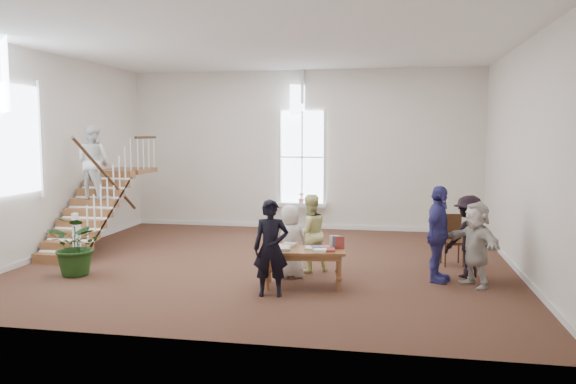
% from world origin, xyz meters
% --- Properties ---
extents(ground, '(10.00, 10.00, 0.00)m').
position_xyz_m(ground, '(0.00, 0.00, 0.00)').
color(ground, '#412719').
rests_on(ground, ground).
extents(room_shell, '(10.49, 10.00, 10.00)m').
position_xyz_m(room_shell, '(-0.00, 4.39, 0.40)').
color(room_shell, beige).
rests_on(room_shell, ground).
extents(staircase, '(1.10, 4.10, 2.92)m').
position_xyz_m(staircase, '(-4.34, 0.75, 1.62)').
color(staircase, brown).
rests_on(staircase, ground).
extents(library_table, '(1.54, 0.92, 0.75)m').
position_xyz_m(library_table, '(0.97, -1.66, 0.60)').
color(library_table, brown).
rests_on(library_table, ground).
extents(police_officer, '(0.64, 0.47, 1.63)m').
position_xyz_m(police_officer, '(0.54, -2.30, 0.81)').
color(police_officer, black).
rests_on(police_officer, ground).
extents(elderly_woman, '(0.81, 0.70, 1.39)m').
position_xyz_m(elderly_woman, '(0.64, -1.05, 0.70)').
color(elderly_woman, silver).
rests_on(elderly_woman, ground).
extents(person_yellow, '(0.94, 0.89, 1.54)m').
position_xyz_m(person_yellow, '(0.94, -0.55, 0.77)').
color(person_yellow, '#EDE994').
rests_on(person_yellow, ground).
extents(woman_cluster_a, '(0.75, 1.13, 1.78)m').
position_xyz_m(woman_cluster_a, '(3.36, -0.88, 0.89)').
color(woman_cluster_a, '#3B3784').
rests_on(woman_cluster_a, ground).
extents(woman_cluster_b, '(1.16, 1.04, 1.56)m').
position_xyz_m(woman_cluster_b, '(3.96, -0.43, 0.78)').
color(woman_cluster_b, black).
rests_on(woman_cluster_b, ground).
extents(woman_cluster_c, '(1.13, 1.44, 1.53)m').
position_xyz_m(woman_cluster_c, '(4.00, -1.08, 0.77)').
color(woman_cluster_c, beige).
rests_on(woman_cluster_c, ground).
extents(floor_plant, '(1.24, 1.14, 1.18)m').
position_xyz_m(floor_plant, '(-3.40, -1.66, 0.59)').
color(floor_plant, '#193711').
rests_on(floor_plant, ground).
extents(side_chair, '(0.52, 0.52, 1.05)m').
position_xyz_m(side_chair, '(3.76, 0.61, 0.59)').
color(side_chair, '#34210E').
rests_on(side_chair, ground).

